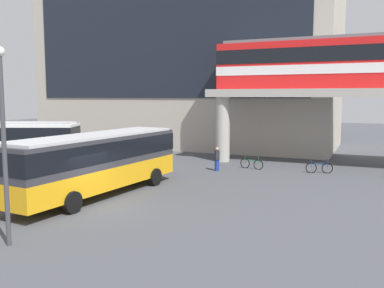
{
  "coord_description": "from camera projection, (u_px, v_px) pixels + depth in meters",
  "views": [
    {
      "loc": [
        11.63,
        -15.44,
        5.17
      ],
      "look_at": [
        1.28,
        8.07,
        2.2
      ],
      "focal_mm": 39.13,
      "sensor_mm": 36.0,
      "label": 1
    }
  ],
  "objects": [
    {
      "name": "ground_plane",
      "position": [
        186.0,
        172.0,
        28.38
      ],
      "size": [
        120.0,
        120.0,
        0.0
      ],
      "primitive_type": "plane",
      "color": "#47494F"
    },
    {
      "name": "station_building",
      "position": [
        187.0,
        57.0,
        44.16
      ],
      "size": [
        30.43,
        12.21,
        18.41
      ],
      "color": "#B2A899",
      "rests_on": "ground_plane"
    },
    {
      "name": "train",
      "position": [
        382.0,
        61.0,
        29.99
      ],
      "size": [
        24.36,
        2.96,
        3.84
      ],
      "color": "red",
      "rests_on": "elevated_platform"
    },
    {
      "name": "bus_main",
      "position": [
        97.0,
        158.0,
        21.52
      ],
      "size": [
        3.43,
        11.21,
        3.22
      ],
      "color": "orange",
      "rests_on": "ground_plane"
    },
    {
      "name": "bus_secondary",
      "position": [
        2.0,
        139.0,
        31.14
      ],
      "size": [
        11.15,
        6.66,
        3.22
      ],
      "color": "red",
      "rests_on": "ground_plane"
    },
    {
      "name": "bicycle_blue",
      "position": [
        319.0,
        168.0,
        28.05
      ],
      "size": [
        1.74,
        0.55,
        1.04
      ],
      "color": "black",
      "rests_on": "ground_plane"
    },
    {
      "name": "bicycle_green",
      "position": [
        252.0,
        164.0,
        29.71
      ],
      "size": [
        1.77,
        0.4,
        1.04
      ],
      "color": "black",
      "rests_on": "ground_plane"
    },
    {
      "name": "pedestrian_at_kerb",
      "position": [
        217.0,
        160.0,
        28.87
      ],
      "size": [
        0.45,
        0.48,
        1.63
      ],
      "color": "navy",
      "rests_on": "ground_plane"
    },
    {
      "name": "lamp_post",
      "position": [
        3.0,
        131.0,
        14.07
      ],
      "size": [
        0.36,
        0.36,
        6.8
      ],
      "color": "#3F3F44",
      "rests_on": "ground_plane"
    }
  ]
}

